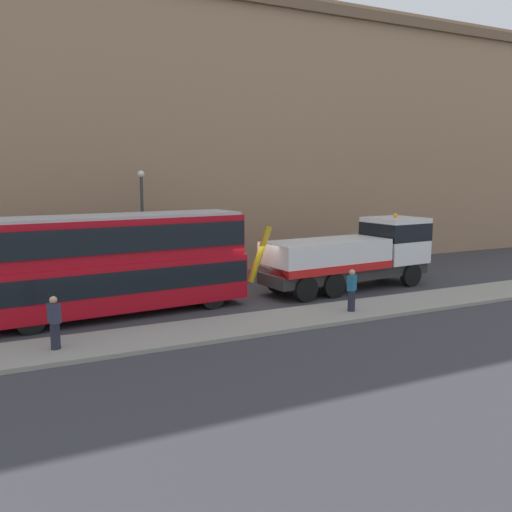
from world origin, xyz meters
name	(u,v)px	position (x,y,z in m)	size (l,w,h in m)	color
ground_plane	(249,298)	(0.00, 0.00, 0.00)	(120.00, 120.00, 0.00)	#38383D
near_kerb	(295,318)	(0.00, -4.20, 0.07)	(60.00, 2.80, 0.15)	gray
building_facade	(191,130)	(0.00, 7.50, 8.07)	(60.00, 1.50, 16.00)	#9E7A5B
recovery_tow_truck	(354,253)	(5.66, -0.28, 1.76)	(10.22, 3.36, 3.67)	#2D2D2D
double_decker_bus	(112,261)	(-6.18, -0.32, 2.23)	(11.18, 3.43, 4.06)	#B70C19
pedestrian_onlooker	(55,323)	(-8.84, -4.27, 0.99)	(0.40, 0.47, 1.71)	#232333
pedestrian_bystander	(352,291)	(2.47, -4.46, 0.99)	(0.48, 0.43, 1.71)	#232333
street_lamp	(142,217)	(-3.45, 5.31, 3.47)	(0.36, 0.36, 5.83)	#38383D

